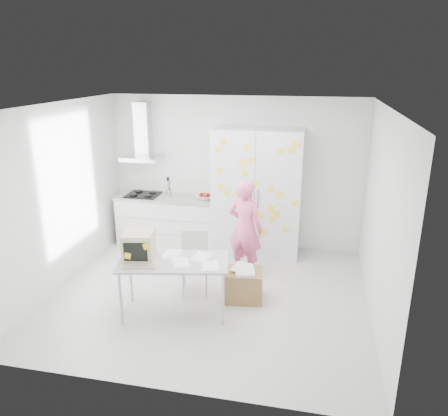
% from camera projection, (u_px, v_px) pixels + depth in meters
% --- Properties ---
extents(floor, '(4.50, 4.00, 0.02)m').
position_uv_depth(floor, '(209.00, 295.00, 6.38)').
color(floor, silver).
rests_on(floor, ground).
extents(walls, '(4.52, 4.01, 2.70)m').
position_uv_depth(walls, '(219.00, 193.00, 6.62)').
color(walls, white).
rests_on(walls, ground).
extents(ceiling, '(4.50, 4.00, 0.02)m').
position_uv_depth(ceiling, '(207.00, 106.00, 5.53)').
color(ceiling, white).
rests_on(ceiling, walls).
extents(counter_run, '(1.84, 0.63, 1.28)m').
position_uv_depth(counter_run, '(168.00, 220.00, 8.04)').
color(counter_run, white).
rests_on(counter_run, ground).
extents(range_hood, '(0.70, 0.48, 1.01)m').
position_uv_depth(range_hood, '(143.00, 137.00, 7.79)').
color(range_hood, silver).
rests_on(range_hood, walls).
extents(tall_cabinet, '(1.50, 0.68, 2.20)m').
position_uv_depth(tall_cabinet, '(257.00, 193.00, 7.50)').
color(tall_cabinet, silver).
rests_on(tall_cabinet, ground).
extents(person, '(0.66, 0.54, 1.57)m').
position_uv_depth(person, '(245.00, 228.00, 6.74)').
color(person, pink).
rests_on(person, ground).
extents(desk, '(1.53, 0.97, 1.13)m').
position_uv_depth(desk, '(152.00, 253.00, 5.70)').
color(desk, '#A2A7AC').
rests_on(desk, ground).
extents(chair, '(0.50, 0.50, 0.90)m').
position_uv_depth(chair, '(195.00, 258.00, 6.37)').
color(chair, silver).
rests_on(chair, ground).
extents(cardboard_box, '(0.59, 0.50, 0.48)m').
position_uv_depth(cardboard_box, '(243.00, 285.00, 6.19)').
color(cardboard_box, olive).
rests_on(cardboard_box, ground).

